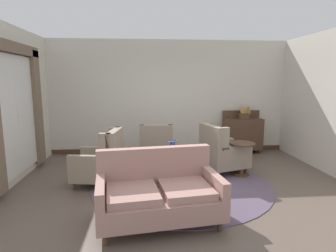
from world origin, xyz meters
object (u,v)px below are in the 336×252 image
(armchair_near_sideboard, at_px, (156,146))
(porcelain_vase, at_px, (173,152))
(gramophone, at_px, (246,111))
(side_table, at_px, (241,156))
(armchair_near_window, at_px, (102,162))
(settee, at_px, (159,193))
(sideboard, at_px, (242,133))
(armchair_back_corner, at_px, (222,152))
(coffee_table, at_px, (172,165))

(armchair_near_sideboard, bearing_deg, porcelain_vase, 102.10)
(armchair_near_sideboard, distance_m, gramophone, 2.58)
(side_table, bearing_deg, armchair_near_sideboard, 149.33)
(armchair_near_window, height_order, side_table, armchair_near_window)
(settee, distance_m, sideboard, 4.22)
(settee, height_order, armchair_near_window, armchair_near_window)
(armchair_back_corner, height_order, gramophone, gramophone)
(coffee_table, xyz_separation_m, porcelain_vase, (0.01, 0.05, 0.24))
(coffee_table, bearing_deg, sideboard, 45.22)
(porcelain_vase, height_order, side_table, porcelain_vase)
(armchair_back_corner, height_order, side_table, armchair_back_corner)
(armchair_near_sideboard, xyz_separation_m, sideboard, (2.33, 0.77, 0.10))
(coffee_table, distance_m, porcelain_vase, 0.25)
(porcelain_vase, bearing_deg, armchair_near_sideboard, 101.39)
(armchair_near_window, bearing_deg, sideboard, 129.63)
(coffee_table, height_order, settee, settee)
(coffee_table, relative_size, armchair_back_corner, 0.85)
(coffee_table, relative_size, armchair_near_window, 0.84)
(coffee_table, xyz_separation_m, side_table, (1.44, 0.34, 0.05))
(coffee_table, bearing_deg, armchair_near_window, 176.51)
(settee, bearing_deg, coffee_table, 69.08)
(coffee_table, distance_m, gramophone, 3.04)
(armchair_near_window, xyz_separation_m, sideboard, (3.39, 2.02, 0.08))
(porcelain_vase, height_order, armchair_near_sideboard, armchair_near_sideboard)
(armchair_near_sideboard, bearing_deg, settee, 88.99)
(side_table, distance_m, sideboard, 1.89)
(sideboard, bearing_deg, side_table, -110.16)
(porcelain_vase, height_order, sideboard, sideboard)
(armchair_back_corner, distance_m, side_table, 0.41)
(armchair_near_sideboard, height_order, armchair_back_corner, armchair_back_corner)
(armchair_back_corner, height_order, sideboard, sideboard)
(armchair_back_corner, xyz_separation_m, sideboard, (1.00, 1.55, 0.08))
(porcelain_vase, relative_size, side_table, 0.55)
(side_table, height_order, gramophone, gramophone)
(sideboard, bearing_deg, armchair_near_window, -149.12)
(porcelain_vase, distance_m, armchair_near_window, 1.32)
(armchair_near_sideboard, distance_m, sideboard, 2.46)
(side_table, bearing_deg, porcelain_vase, -168.80)
(armchair_back_corner, bearing_deg, side_table, -140.74)
(porcelain_vase, relative_size, armchair_near_sideboard, 0.39)
(coffee_table, height_order, gramophone, gramophone)
(armchair_near_window, relative_size, side_table, 1.51)
(coffee_table, bearing_deg, armchair_back_corner, 27.09)
(sideboard, relative_size, gramophone, 2.44)
(armchair_near_sideboard, xyz_separation_m, side_table, (1.69, -1.00, -0.00))
(porcelain_vase, distance_m, settee, 1.46)
(armchair_near_window, xyz_separation_m, gramophone, (3.43, 1.94, 0.69))
(porcelain_vase, height_order, gramophone, gramophone)
(armchair_near_window, distance_m, side_table, 2.75)
(coffee_table, xyz_separation_m, sideboard, (2.09, 2.10, 0.16))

